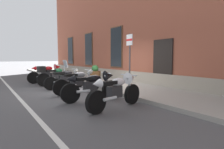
# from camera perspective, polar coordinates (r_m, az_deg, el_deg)

# --- Properties ---
(ground_plane) EXTENTS (140.00, 140.00, 0.00)m
(ground_plane) POSITION_cam_1_polar(r_m,az_deg,el_deg) (8.90, -5.78, -4.31)
(ground_plane) COLOR #4C4C4F
(sidewalk) EXTENTS (31.79, 2.71, 0.13)m
(sidewalk) POSITION_cam_1_polar(r_m,az_deg,el_deg) (9.61, 1.31, -3.19)
(sidewalk) COLOR gray
(sidewalk) RESTS_ON ground_plane
(lane_stripe) EXTENTS (31.79, 0.12, 0.01)m
(lane_stripe) POSITION_cam_1_polar(r_m,az_deg,el_deg) (7.91, -26.68, -6.02)
(lane_stripe) COLOR silver
(lane_stripe) RESTS_ON ground_plane
(brick_pub_facade) EXTENTS (25.79, 6.88, 8.85)m
(brick_pub_facade) POSITION_cam_1_polar(r_m,az_deg,el_deg) (13.21, 19.15, 17.82)
(brick_pub_facade) COLOR brown
(brick_pub_facade) RESTS_ON ground_plane
(motorcycle_red_sport) EXTENTS (0.62, 2.14, 1.08)m
(motorcycle_red_sport) POSITION_cam_1_polar(r_m,az_deg,el_deg) (11.55, -18.88, 0.53)
(motorcycle_red_sport) COLOR black
(motorcycle_red_sport) RESTS_ON ground_plane
(motorcycle_green_touring) EXTENTS (0.68, 2.03, 1.32)m
(motorcycle_green_touring) POSITION_cam_1_polar(r_m,az_deg,el_deg) (10.28, -17.12, -0.15)
(motorcycle_green_touring) COLOR black
(motorcycle_green_touring) RESTS_ON ground_plane
(motorcycle_black_naked) EXTENTS (0.62, 1.98, 0.92)m
(motorcycle_black_naked) POSITION_cam_1_polar(r_m,az_deg,el_deg) (9.07, -13.94, -1.28)
(motorcycle_black_naked) COLOR black
(motorcycle_black_naked) RESTS_ON ground_plane
(motorcycle_grey_naked) EXTENTS (0.62, 2.05, 0.95)m
(motorcycle_grey_naked) POSITION_cam_1_polar(r_m,az_deg,el_deg) (7.70, -10.28, -2.26)
(motorcycle_grey_naked) COLOR black
(motorcycle_grey_naked) RESTS_ON ground_plane
(motorcycle_black_sport) EXTENTS (0.62, 2.14, 1.00)m
(motorcycle_black_sport) POSITION_cam_1_polar(r_m,az_deg,el_deg) (6.44, -5.57, -3.02)
(motorcycle_black_sport) COLOR black
(motorcycle_black_sport) RESTS_ON ground_plane
(motorcycle_white_sport) EXTENTS (0.71, 2.11, 1.01)m
(motorcycle_white_sport) POSITION_cam_1_polar(r_m,az_deg,el_deg) (5.44, 1.78, -4.46)
(motorcycle_white_sport) COLOR black
(motorcycle_white_sport) RESTS_ON ground_plane
(parking_sign) EXTENTS (0.36, 0.07, 2.29)m
(parking_sign) POSITION_cam_1_polar(r_m,az_deg,el_deg) (7.74, 5.37, 6.31)
(parking_sign) COLOR #4C4C51
(parking_sign) RESTS_ON sidewalk
(barrel_planter) EXTENTS (0.66, 0.66, 0.89)m
(barrel_planter) POSITION_cam_1_polar(r_m,az_deg,el_deg) (10.95, -5.14, 0.09)
(barrel_planter) COLOR brown
(barrel_planter) RESTS_ON sidewalk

